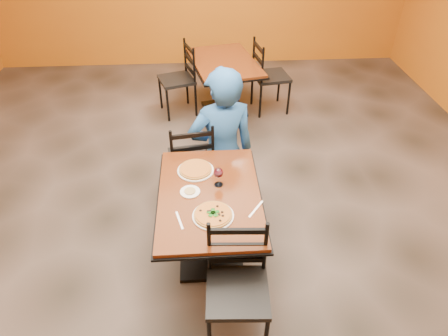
{
  "coord_description": "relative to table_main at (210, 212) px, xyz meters",
  "views": [
    {
      "loc": [
        -0.04,
        -2.86,
        2.8
      ],
      "look_at": [
        0.13,
        -0.3,
        0.85
      ],
      "focal_mm": 31.59,
      "sensor_mm": 36.0,
      "label": 1
    }
  ],
  "objects": [
    {
      "name": "wine_glass",
      "position": [
        0.08,
        0.11,
        0.28
      ],
      "size": [
        0.08,
        0.08,
        0.18
      ],
      "primitive_type": null,
      "color": "white",
      "rests_on": "table_main"
    },
    {
      "name": "table_second",
      "position": [
        0.29,
        2.7,
        0.0
      ],
      "size": [
        1.07,
        1.38,
        0.75
      ],
      "rotation": [
        0.0,
        0.0,
        0.2
      ],
      "color": "#652A10",
      "rests_on": "floor"
    },
    {
      "name": "side_plate",
      "position": [
        -0.15,
        0.03,
        0.2
      ],
      "size": [
        0.16,
        0.16,
        0.01
      ],
      "primitive_type": "cylinder",
      "color": "white",
      "rests_on": "table_main"
    },
    {
      "name": "chair_second_right",
      "position": [
        0.95,
        2.7,
        -0.05
      ],
      "size": [
        0.52,
        0.52,
        1.01
      ],
      "primitive_type": null,
      "rotation": [
        0.0,
        0.0,
        1.73
      ],
      "color": "black",
      "rests_on": "floor"
    },
    {
      "name": "chair_main_far",
      "position": [
        -0.16,
        0.87,
        -0.09
      ],
      "size": [
        0.48,
        0.48,
        0.94
      ],
      "primitive_type": null,
      "rotation": [
        0.0,
        0.0,
        3.29
      ],
      "color": "black",
      "rests_on": "floor"
    },
    {
      "name": "pizza_far",
      "position": [
        -0.11,
        0.31,
        0.21
      ],
      "size": [
        0.28,
        0.28,
        0.02
      ],
      "primitive_type": "cylinder",
      "color": "gold",
      "rests_on": "plate_far"
    },
    {
      "name": "fork",
      "position": [
        -0.23,
        -0.28,
        0.2
      ],
      "size": [
        0.07,
        0.19,
        0.0
      ],
      "primitive_type": "cube",
      "rotation": [
        0.0,
        0.0,
        0.27
      ],
      "color": "silver",
      "rests_on": "table_main"
    },
    {
      "name": "knife",
      "position": [
        0.34,
        -0.2,
        0.2
      ],
      "size": [
        0.13,
        0.18,
        0.0
      ],
      "primitive_type": "cube",
      "rotation": [
        0.0,
        0.0,
        -0.63
      ],
      "color": "silver",
      "rests_on": "table_main"
    },
    {
      "name": "chair_second_left",
      "position": [
        -0.36,
        2.7,
        -0.07
      ],
      "size": [
        0.56,
        0.56,
        0.98
      ],
      "primitive_type": null,
      "rotation": [
        0.0,
        0.0,
        -1.26
      ],
      "color": "black",
      "rests_on": "floor"
    },
    {
      "name": "dip",
      "position": [
        -0.15,
        0.03,
        0.21
      ],
      "size": [
        0.09,
        0.09,
        0.01
      ],
      "primitive_type": "cylinder",
      "color": "#A68750",
      "rests_on": "side_plate"
    },
    {
      "name": "chair_main_near",
      "position": [
        0.16,
        -0.73,
        -0.08
      ],
      "size": [
        0.45,
        0.45,
        0.95
      ],
      "primitive_type": null,
      "rotation": [
        0.0,
        0.0,
        -0.06
      ],
      "color": "black",
      "rests_on": "floor"
    },
    {
      "name": "pizza_main",
      "position": [
        0.02,
        -0.25,
        0.21
      ],
      "size": [
        0.28,
        0.28,
        0.02
      ],
      "primitive_type": "cylinder",
      "color": "#93360A",
      "rests_on": "plate_main"
    },
    {
      "name": "table_main",
      "position": [
        0.0,
        0.0,
        0.0
      ],
      "size": [
        0.83,
        1.23,
        0.75
      ],
      "color": "#652A10",
      "rests_on": "floor"
    },
    {
      "name": "plate_main",
      "position": [
        0.02,
        -0.25,
        0.2
      ],
      "size": [
        0.31,
        0.31,
        0.01
      ],
      "primitive_type": "cylinder",
      "color": "white",
      "rests_on": "table_main"
    },
    {
      "name": "plate_far",
      "position": [
        -0.11,
        0.31,
        0.2
      ],
      "size": [
        0.31,
        0.31,
        0.01
      ],
      "primitive_type": "cylinder",
      "color": "white",
      "rests_on": "table_main"
    },
    {
      "name": "diner",
      "position": [
        0.15,
        0.91,
        0.16
      ],
      "size": [
        0.76,
        0.58,
        1.42
      ],
      "primitive_type": "imported",
      "rotation": [
        0.0,
        0.0,
        3.35
      ],
      "color": "#1B5298",
      "rests_on": "floor"
    },
    {
      "name": "floor",
      "position": [
        0.0,
        0.5,
        -0.56
      ],
      "size": [
        7.0,
        8.0,
        0.01
      ],
      "primitive_type": "cube",
      "color": "black",
      "rests_on": "ground"
    }
  ]
}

